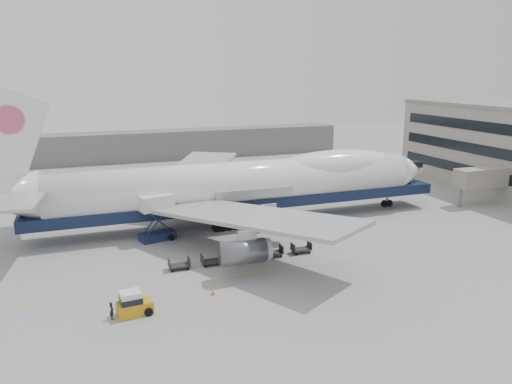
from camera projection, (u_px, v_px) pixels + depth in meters
name	position (u px, v px, depth m)	size (l,w,h in m)	color
ground	(271.00, 250.00, 61.00)	(260.00, 260.00, 0.00)	gray
apron_line	(291.00, 267.00, 55.53)	(60.00, 0.15, 0.01)	gold
hangar	(124.00, 147.00, 120.60)	(110.00, 8.00, 7.00)	slate
airliner	(244.00, 184.00, 70.83)	(67.00, 55.30, 19.98)	white
catering_truck	(157.00, 214.00, 63.78)	(4.88, 3.84, 5.99)	#19244D
baggage_tug	(133.00, 304.00, 44.45)	(3.22, 1.94, 2.25)	#C38712
ground_worker	(112.00, 311.00, 43.70)	(0.59, 0.38, 1.61)	black
traffic_cone	(213.00, 293.00, 48.57)	(0.35, 0.35, 0.52)	#E2450B
dolly_0	(179.00, 265.00, 54.78)	(2.30, 1.35, 1.30)	#2D2D30
dolly_1	(212.00, 260.00, 56.03)	(2.30, 1.35, 1.30)	#2D2D30
dolly_2	(243.00, 256.00, 57.28)	(2.30, 1.35, 1.30)	#2D2D30
dolly_3	(273.00, 252.00, 58.52)	(2.30, 1.35, 1.30)	#2D2D30
dolly_4	(301.00, 249.00, 59.77)	(2.30, 1.35, 1.30)	#2D2D30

